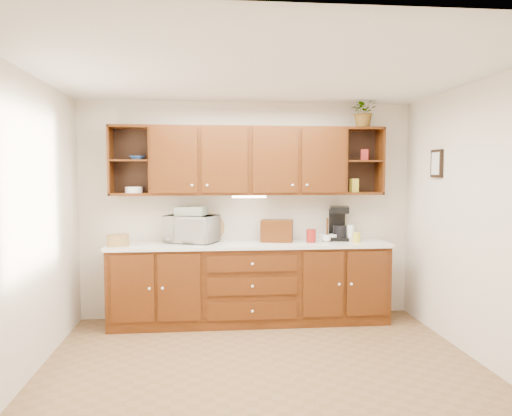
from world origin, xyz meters
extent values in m
plane|color=brown|center=(0.00, 0.00, 0.00)|extent=(4.00, 4.00, 0.00)
plane|color=white|center=(0.00, 0.00, 2.60)|extent=(4.00, 4.00, 0.00)
plane|color=beige|center=(0.00, 1.75, 1.30)|extent=(4.00, 0.00, 4.00)
plane|color=beige|center=(-2.00, 0.00, 1.30)|extent=(0.00, 3.50, 3.50)
plane|color=beige|center=(2.00, 0.00, 1.30)|extent=(0.00, 3.50, 3.50)
cube|color=#391906|center=(0.00, 1.45, 0.45)|extent=(3.20, 0.60, 0.90)
cube|color=white|center=(0.00, 1.44, 0.92)|extent=(3.24, 0.64, 0.04)
cube|color=#391906|center=(0.00, 1.58, 1.89)|extent=(2.30, 0.33, 0.80)
cube|color=black|center=(-1.38, 1.74, 1.89)|extent=(0.45, 0.02, 0.80)
cube|color=black|center=(1.38, 1.74, 1.89)|extent=(0.45, 0.02, 0.80)
cube|color=#391906|center=(-1.38, 1.58, 1.89)|extent=(0.43, 0.30, 0.02)
cube|color=#391906|center=(1.38, 1.58, 1.89)|extent=(0.43, 0.30, 0.02)
cube|color=#391906|center=(1.38, 1.58, 2.27)|extent=(0.45, 0.33, 0.03)
cube|color=white|center=(0.00, 1.53, 1.47)|extent=(0.40, 0.05, 0.02)
cube|color=black|center=(1.98, 0.90, 1.85)|extent=(0.03, 0.24, 0.30)
cylinder|color=#A97D46|center=(-1.48, 1.34, 1.00)|extent=(0.27, 0.27, 0.13)
imported|color=beige|center=(-0.68, 1.55, 1.10)|extent=(0.68, 0.59, 0.32)
cube|color=tan|center=(-0.68, 1.55, 1.31)|extent=(0.39, 0.33, 0.10)
cylinder|color=black|center=(-0.58, 1.49, 1.10)|extent=(0.08, 0.08, 0.32)
cylinder|color=#A97D46|center=(-0.45, 1.69, 0.95)|extent=(0.34, 0.16, 0.33)
cube|color=#391906|center=(0.33, 1.50, 1.07)|extent=(0.41, 0.31, 0.26)
cylinder|color=#391906|center=(0.93, 1.50, 1.08)|extent=(0.02, 0.02, 0.27)
cylinder|color=#391906|center=(0.93, 1.50, 0.95)|extent=(0.11, 0.11, 0.01)
imported|color=white|center=(1.00, 1.51, 0.98)|extent=(0.12, 0.12, 0.08)
imported|color=white|center=(0.88, 1.56, 0.98)|extent=(0.12, 0.12, 0.08)
imported|color=white|center=(0.90, 1.43, 0.98)|extent=(0.12, 0.12, 0.08)
cylinder|color=maroon|center=(0.71, 1.40, 1.02)|extent=(0.13, 0.13, 0.15)
cylinder|color=white|center=(1.21, 1.47, 1.04)|extent=(0.11, 0.11, 0.19)
cylinder|color=gold|center=(1.24, 1.35, 1.00)|extent=(0.11, 0.11, 0.11)
cube|color=black|center=(1.09, 1.57, 0.96)|extent=(0.27, 0.32, 0.04)
cube|color=black|center=(1.09, 1.68, 1.13)|extent=(0.20, 0.11, 0.35)
cube|color=black|center=(1.09, 1.57, 1.31)|extent=(0.27, 0.32, 0.08)
cylinder|color=black|center=(1.09, 1.55, 1.05)|extent=(0.19, 0.19, 0.15)
imported|color=#274A90|center=(-1.28, 1.56, 1.92)|extent=(0.22, 0.22, 0.04)
cylinder|color=white|center=(-1.33, 1.57, 1.56)|extent=(0.21, 0.21, 0.07)
cube|color=gold|center=(1.27, 1.56, 1.60)|extent=(0.10, 0.09, 0.16)
cube|color=maroon|center=(1.40, 1.56, 1.97)|extent=(0.11, 0.11, 0.13)
imported|color=#999999|center=(1.36, 1.53, 2.47)|extent=(0.42, 0.39, 0.37)
camera|label=1|loc=(-0.50, -4.28, 1.75)|focal=35.00mm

